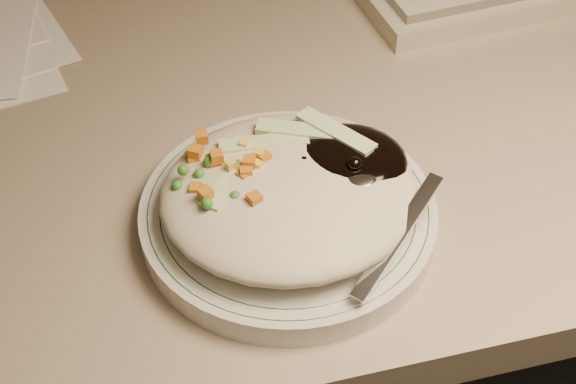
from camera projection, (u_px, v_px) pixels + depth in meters
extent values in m
cube|color=gray|center=(288.00, 79.00, 0.79)|extent=(1.40, 0.70, 0.04)
cylinder|color=silver|center=(288.00, 216.00, 0.61)|extent=(0.23, 0.23, 0.02)
torus|color=#144723|center=(288.00, 207.00, 0.61)|extent=(0.21, 0.21, 0.00)
torus|color=#144723|center=(288.00, 207.00, 0.61)|extent=(0.20, 0.20, 0.00)
ellipsoid|color=#BBB198|center=(290.00, 193.00, 0.59)|extent=(0.19, 0.18, 0.04)
ellipsoid|color=black|center=(343.00, 164.00, 0.60)|extent=(0.10, 0.09, 0.03)
ellipsoid|color=orange|center=(224.00, 183.00, 0.59)|extent=(0.08, 0.08, 0.02)
sphere|color=black|center=(304.00, 163.00, 0.59)|extent=(0.01, 0.01, 0.01)
sphere|color=black|center=(339.00, 151.00, 0.60)|extent=(0.01, 0.01, 0.01)
sphere|color=black|center=(371.00, 149.00, 0.60)|extent=(0.01, 0.01, 0.01)
sphere|color=black|center=(357.00, 145.00, 0.61)|extent=(0.01, 0.01, 0.01)
sphere|color=black|center=(355.00, 164.00, 0.58)|extent=(0.01, 0.01, 0.01)
sphere|color=black|center=(338.00, 158.00, 0.60)|extent=(0.01, 0.01, 0.01)
sphere|color=black|center=(348.00, 146.00, 0.61)|extent=(0.01, 0.01, 0.01)
cube|color=#C86C16|center=(217.00, 157.00, 0.58)|extent=(0.01, 0.01, 0.01)
cube|color=#C86C16|center=(244.00, 184.00, 0.58)|extent=(0.01, 0.01, 0.01)
cube|color=#C86C16|center=(196.00, 152.00, 0.60)|extent=(0.01, 0.01, 0.01)
cube|color=#C86C16|center=(249.00, 162.00, 0.58)|extent=(0.01, 0.01, 0.01)
cube|color=#C86C16|center=(246.00, 172.00, 0.58)|extent=(0.01, 0.01, 0.01)
cube|color=#C86C16|center=(193.00, 157.00, 0.60)|extent=(0.01, 0.01, 0.01)
cube|color=#C86C16|center=(213.00, 160.00, 0.59)|extent=(0.01, 0.01, 0.01)
cube|color=#C86C16|center=(244.00, 176.00, 0.58)|extent=(0.01, 0.01, 0.01)
cube|color=#C86C16|center=(264.00, 158.00, 0.59)|extent=(0.01, 0.01, 0.01)
cube|color=#C86C16|center=(202.00, 137.00, 0.60)|extent=(0.01, 0.01, 0.01)
cube|color=#C86C16|center=(205.00, 194.00, 0.56)|extent=(0.01, 0.01, 0.01)
cube|color=#C86C16|center=(254.00, 199.00, 0.56)|extent=(0.01, 0.01, 0.01)
cube|color=#C86C16|center=(196.00, 190.00, 0.57)|extent=(0.01, 0.01, 0.01)
cube|color=#C86C16|center=(195.00, 160.00, 0.60)|extent=(0.01, 0.01, 0.01)
sphere|color=#388C28|center=(243.00, 168.00, 0.59)|extent=(0.01, 0.01, 0.01)
sphere|color=#388C28|center=(207.00, 203.00, 0.55)|extent=(0.01, 0.01, 0.01)
sphere|color=#388C28|center=(199.00, 174.00, 0.58)|extent=(0.01, 0.01, 0.01)
sphere|color=#388C28|center=(183.00, 170.00, 0.58)|extent=(0.01, 0.01, 0.01)
sphere|color=#388C28|center=(238.00, 165.00, 0.59)|extent=(0.01, 0.01, 0.01)
sphere|color=#388C28|center=(256.00, 196.00, 0.57)|extent=(0.01, 0.01, 0.01)
sphere|color=#388C28|center=(224.00, 179.00, 0.58)|extent=(0.01, 0.01, 0.01)
sphere|color=#388C28|center=(220.00, 199.00, 0.57)|extent=(0.01, 0.01, 0.01)
sphere|color=#388C28|center=(177.00, 186.00, 0.58)|extent=(0.01, 0.01, 0.01)
sphere|color=#388C28|center=(212.00, 159.00, 0.59)|extent=(0.01, 0.01, 0.01)
sphere|color=#388C28|center=(209.00, 162.00, 0.59)|extent=(0.01, 0.01, 0.01)
sphere|color=#388C28|center=(204.00, 190.00, 0.57)|extent=(0.01, 0.01, 0.01)
sphere|color=#388C28|center=(235.00, 197.00, 0.56)|extent=(0.01, 0.01, 0.01)
sphere|color=#388C28|center=(264.00, 147.00, 0.61)|extent=(0.01, 0.01, 0.01)
cube|color=yellow|center=(236.00, 165.00, 0.59)|extent=(0.01, 0.01, 0.01)
cube|color=yellow|center=(258.00, 166.00, 0.58)|extent=(0.01, 0.01, 0.01)
cube|color=yellow|center=(221.00, 165.00, 0.59)|extent=(0.01, 0.01, 0.01)
cube|color=yellow|center=(231.00, 165.00, 0.58)|extent=(0.01, 0.01, 0.01)
cube|color=yellow|center=(225.00, 181.00, 0.58)|extent=(0.01, 0.01, 0.01)
cube|color=yellow|center=(259.00, 154.00, 0.59)|extent=(0.01, 0.01, 0.01)
cube|color=yellow|center=(244.00, 145.00, 0.60)|extent=(0.01, 0.01, 0.01)
cube|color=yellow|center=(238.00, 180.00, 0.58)|extent=(0.01, 0.01, 0.01)
cube|color=#B2D18C|center=(264.00, 143.00, 0.60)|extent=(0.07, 0.02, 0.00)
cube|color=#B2D18C|center=(301.00, 130.00, 0.61)|extent=(0.07, 0.04, 0.00)
cube|color=#B2D18C|center=(233.00, 178.00, 0.58)|extent=(0.06, 0.06, 0.00)
cube|color=#B2D18C|center=(336.00, 131.00, 0.61)|extent=(0.05, 0.06, 0.00)
cube|color=#B2D18C|center=(298.00, 186.00, 0.58)|extent=(0.07, 0.03, 0.00)
cube|color=#B2D18C|center=(298.00, 168.00, 0.59)|extent=(0.07, 0.04, 0.00)
ellipsoid|color=silver|center=(356.00, 176.00, 0.58)|extent=(0.06, 0.06, 0.01)
cube|color=silver|center=(398.00, 235.00, 0.56)|extent=(0.09, 0.08, 0.03)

